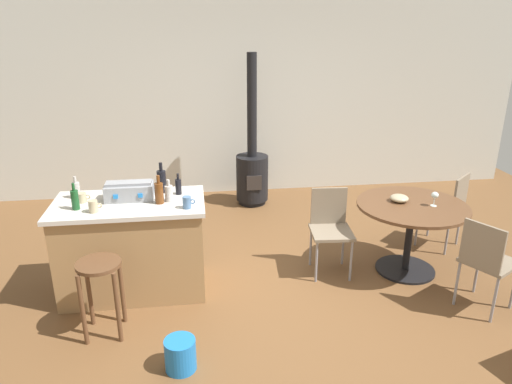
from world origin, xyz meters
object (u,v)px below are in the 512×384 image
Objects in this scene: wine_glass at (435,196)px; serving_bowl at (399,198)px; wooden_stool at (101,281)px; wood_stove at (252,169)px; plastic_bucket at (180,355)px; dining_table at (411,220)px; bottle_1 at (75,199)px; folding_chair_far at (486,259)px; cup_1 at (94,206)px; bottle_4 at (162,181)px; cup_2 at (187,202)px; folding_chair_near at (330,225)px; bottle_0 at (178,186)px; kitchen_island at (133,247)px; bottle_2 at (159,193)px; bottle_5 at (76,190)px; folding_chair_left at (448,205)px; toolbox at (129,191)px; cup_0 at (82,198)px; bottle_3 at (169,193)px.

wine_glass reaches higher than serving_bowl.
wood_stove is at bearing 60.31° from wooden_stool.
serving_bowl is at bearing -58.70° from wood_stove.
wooden_stool reaches higher than plastic_bucket.
bottle_1 reaches higher than dining_table.
folding_chair_far is 0.99m from serving_bowl.
cup_1 is (-3.31, 0.55, 0.44)m from folding_chair_far.
wine_glass is (2.59, -0.29, -0.17)m from bottle_4.
folding_chair_near is at bearing 13.95° from cup_2.
wood_stove reaches higher than bottle_0.
serving_bowl is at bearing -3.28° from bottle_4.
dining_table is at bearing 160.07° from wine_glass.
bottle_2 is (0.28, -0.07, 0.55)m from kitchen_island.
folding_chair_far is at bearing -14.55° from bottle_5.
toolbox is at bearing -173.45° from folding_chair_left.
kitchen_island is 11.42× the size of cup_0.
dining_table is 3.16m from bottle_1.
cup_2 is at bearing -61.93° from bottle_4.
bottle_2 is 2.61m from wine_glass.
dining_table is at bearing -9.62° from folding_chair_near.
bottle_4 is 1.40× the size of bottle_5.
wooden_stool is 0.60× the size of dining_table.
plastic_bucket is (-1.49, -1.30, -0.38)m from folding_chair_near.
folding_chair_left is 6.03× the size of wine_glass.
cup_1 reaches higher than kitchen_island.
bottle_5 is (-3.18, 0.17, 0.41)m from dining_table.
bottle_2 is at bearing -176.18° from serving_bowl.
folding_chair_left is 0.87m from serving_bowl.
folding_chair_left is (0.30, 1.20, 0.01)m from folding_chair_far.
cup_0 is (-0.69, 0.12, -0.06)m from bottle_2.
bottle_1 is 0.79m from bottle_3.
bottle_0 is at bearing 174.97° from wine_glass.
bottle_1 is 1.17× the size of bottle_3.
dining_table is 4.37× the size of plastic_bucket.
toolbox is at bearing 178.40° from dining_table.
cup_1 is (0.22, -0.37, -0.03)m from bottle_5.
toolbox is 2.13× the size of bottle_0.
cup_2 is (0.24, -0.15, -0.05)m from bottle_2.
bottle_4 reaches higher than serving_bowl.
wood_stove is at bearing 73.80° from plastic_bucket.
bottle_2 is 1.05× the size of plastic_bucket.
cup_2 is 0.77× the size of wine_glass.
toolbox reaches higher than folding_chair_left.
cup_1 reaches higher than plastic_bucket.
bottle_3 is at bearing 48.80° from wooden_stool.
cup_0 is at bearing -166.14° from bottle_4.
cup_2 is (0.52, -0.29, -0.03)m from toolbox.
wood_stove is at bearing 121.30° from serving_bowl.
bottle_0 is (0.62, 0.79, 0.49)m from wooden_stool.
bottle_1 reaches higher than bottle_0.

